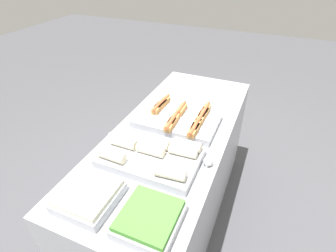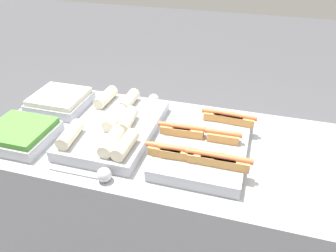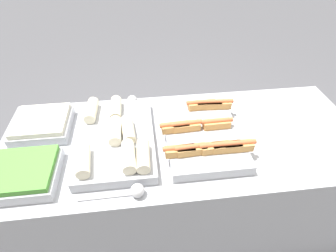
{
  "view_description": "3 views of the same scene",
  "coord_description": "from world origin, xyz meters",
  "px_view_note": "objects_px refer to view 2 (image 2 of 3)",
  "views": [
    {
      "loc": [
        -1.29,
        -0.51,
        1.87
      ],
      "look_at": [
        -0.08,
        0.0,
        0.97
      ],
      "focal_mm": 28.0,
      "sensor_mm": 36.0,
      "label": 1
    },
    {
      "loc": [
        0.24,
        -1.1,
        1.71
      ],
      "look_at": [
        -0.08,
        0.0,
        0.97
      ],
      "focal_mm": 35.0,
      "sensor_mm": 36.0,
      "label": 2
    },
    {
      "loc": [
        -0.19,
        -0.91,
        1.76
      ],
      "look_at": [
        -0.08,
        0.0,
        0.97
      ],
      "focal_mm": 28.0,
      "sensor_mm": 36.0,
      "label": 3
    }
  ],
  "objects_px": {
    "tray_side_front": "(20,134)",
    "serving_spoon_near": "(101,175)",
    "tray_hotdogs": "(205,142)",
    "tray_side_back": "(60,101)",
    "tray_wraps": "(115,126)",
    "serving_spoon_far": "(151,99)"
  },
  "relations": [
    {
      "from": "tray_side_front",
      "to": "serving_spoon_near",
      "type": "xyz_separation_m",
      "value": [
        0.44,
        -0.13,
        -0.01
      ]
    },
    {
      "from": "tray_side_front",
      "to": "tray_hotdogs",
      "type": "bearing_deg",
      "value": 12.12
    },
    {
      "from": "tray_hotdogs",
      "to": "serving_spoon_near",
      "type": "bearing_deg",
      "value": -138.37
    },
    {
      "from": "tray_side_front",
      "to": "tray_side_back",
      "type": "xyz_separation_m",
      "value": [
        0.0,
        0.31,
        0.0
      ]
    },
    {
      "from": "tray_hotdogs",
      "to": "tray_side_front",
      "type": "relative_size",
      "value": 2.0
    },
    {
      "from": "tray_wraps",
      "to": "serving_spoon_far",
      "type": "distance_m",
      "value": 0.31
    },
    {
      "from": "tray_hotdogs",
      "to": "tray_side_back",
      "type": "bearing_deg",
      "value": 169.34
    },
    {
      "from": "tray_side_back",
      "to": "serving_spoon_near",
      "type": "xyz_separation_m",
      "value": [
        0.44,
        -0.44,
        -0.01
      ]
    },
    {
      "from": "tray_side_back",
      "to": "tray_side_front",
      "type": "bearing_deg",
      "value": -90.0
    },
    {
      "from": "serving_spoon_near",
      "to": "tray_side_front",
      "type": "bearing_deg",
      "value": 163.57
    },
    {
      "from": "serving_spoon_far",
      "to": "tray_hotdogs",
      "type": "bearing_deg",
      "value": -42.27
    },
    {
      "from": "tray_side_front",
      "to": "serving_spoon_far",
      "type": "height_order",
      "value": "tray_side_front"
    },
    {
      "from": "tray_hotdogs",
      "to": "serving_spoon_far",
      "type": "bearing_deg",
      "value": 137.73
    },
    {
      "from": "tray_wraps",
      "to": "tray_side_front",
      "type": "bearing_deg",
      "value": -155.48
    },
    {
      "from": "serving_spoon_far",
      "to": "tray_wraps",
      "type": "bearing_deg",
      "value": -102.25
    },
    {
      "from": "tray_wraps",
      "to": "serving_spoon_near",
      "type": "height_order",
      "value": "tray_wraps"
    },
    {
      "from": "tray_hotdogs",
      "to": "serving_spoon_near",
      "type": "xyz_separation_m",
      "value": [
        -0.33,
        -0.29,
        -0.01
      ]
    },
    {
      "from": "tray_wraps",
      "to": "serving_spoon_far",
      "type": "height_order",
      "value": "tray_wraps"
    },
    {
      "from": "serving_spoon_near",
      "to": "tray_wraps",
      "type": "bearing_deg",
      "value": 104.16
    },
    {
      "from": "tray_side_front",
      "to": "serving_spoon_near",
      "type": "relative_size",
      "value": 1.02
    },
    {
      "from": "tray_side_front",
      "to": "serving_spoon_far",
      "type": "bearing_deg",
      "value": 47.72
    },
    {
      "from": "tray_side_front",
      "to": "serving_spoon_far",
      "type": "xyz_separation_m",
      "value": [
        0.43,
        0.47,
        -0.01
      ]
    }
  ]
}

